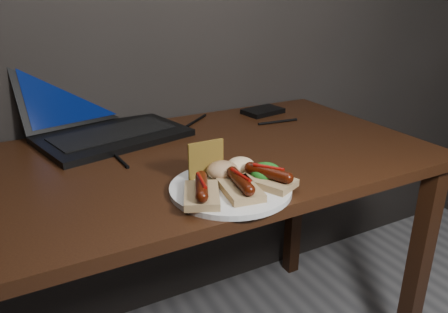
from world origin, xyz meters
The scene contains 12 objects.
desk centered at (0.00, 1.38, 0.66)m, with size 1.40×0.70×0.75m.
laptop centered at (-0.10, 1.67, 0.80)m, with size 0.47×0.43×0.25m.
hard_drive centered at (0.44, 1.63, 0.76)m, with size 0.13×0.09×0.02m, color black.
desk_cables centered at (-0.02, 1.53, 0.75)m, with size 0.96×0.33×0.01m.
plate centered at (0.05, 1.15, 0.76)m, with size 0.27×0.27×0.01m, color silver.
bread_sausage_left centered at (-0.03, 1.12, 0.78)m, with size 0.11×0.13×0.04m.
bread_sausage_center centered at (0.05, 1.11, 0.78)m, with size 0.09×0.12×0.04m.
bread_sausage_right centered at (0.12, 1.11, 0.78)m, with size 0.11×0.13×0.04m.
crispbread centered at (0.02, 1.21, 0.80)m, with size 0.09×0.01×0.09m, color olive.
salad_greens centered at (0.13, 1.14, 0.78)m, with size 0.07×0.07×0.04m, color #115917.
salsa_mound centered at (0.05, 1.19, 0.78)m, with size 0.07×0.07×0.04m, color maroon.
coleslaw_mound centered at (0.11, 1.20, 0.78)m, with size 0.06×0.06×0.04m, color white.
Camera 1 is at (-0.37, 0.40, 1.17)m, focal length 35.00 mm.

